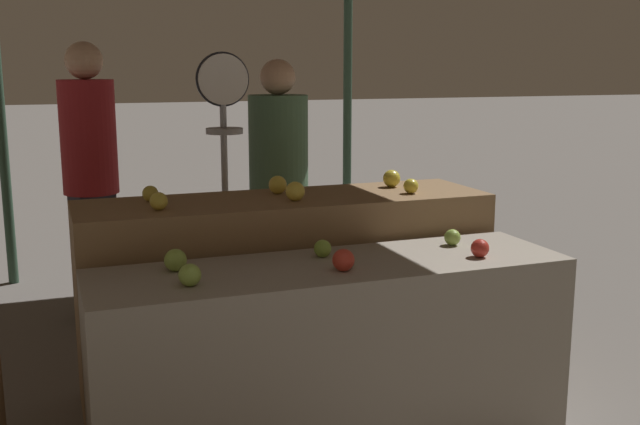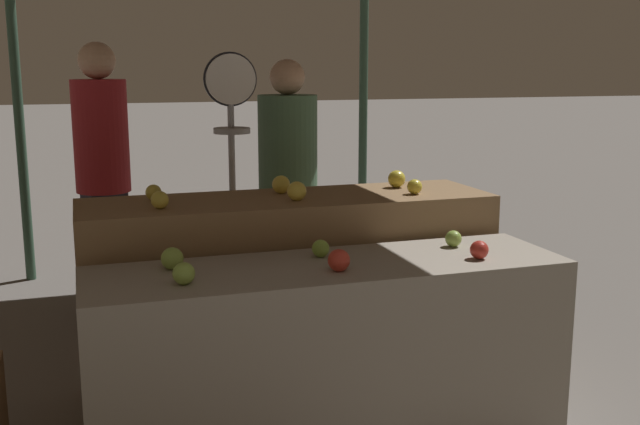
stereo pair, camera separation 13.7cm
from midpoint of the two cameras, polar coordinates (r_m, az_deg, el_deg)
The scene contains 17 objects.
display_counter_front at distance 3.10m, azimuth -0.31°, elevation -10.92°, with size 1.93×0.55×0.78m, color gray.
display_counter_back at distance 3.61m, azimuth -3.61°, elevation -6.30°, with size 1.93×0.55×0.95m, color olive.
apple_front_0 at distance 2.73m, azimuth -11.31°, elevation -4.70°, with size 0.08×0.08×0.08m, color #8EB247.
apple_front_1 at distance 2.87m, azimuth 0.50°, elevation -3.64°, with size 0.09×0.09×0.09m, color red.
apple_front_2 at distance 3.13m, azimuth 10.87°, elevation -2.69°, with size 0.08×0.08×0.08m, color #B72D23.
apple_front_3 at distance 2.93m, azimuth -12.28°, elevation -3.57°, with size 0.09×0.09×0.09m, color #8EB247.
apple_front_4 at distance 3.08m, azimuth -1.14°, elevation -2.77°, with size 0.07×0.07×0.07m, color #84AD3D.
apple_front_5 at distance 3.32m, azimuth 8.89°, elevation -1.89°, with size 0.07×0.07×0.07m, color #8EB247.
apple_back_0 at distance 3.27m, azimuth -13.37°, elevation 0.84°, with size 0.08×0.08×0.08m, color gold.
apple_back_1 at distance 3.40m, azimuth -3.06°, elevation 1.62°, with size 0.09×0.09×0.09m, color yellow.
apple_back_2 at distance 3.61m, azimuth 5.87°, elevation 2.01°, with size 0.07×0.07×0.07m, color gold.
apple_back_3 at distance 3.48m, azimuth -13.91°, elevation 1.40°, with size 0.07×0.07×0.07m, color gold.
apple_back_4 at distance 3.60m, azimuth -4.33°, elevation 2.12°, with size 0.09×0.09×0.09m, color yellow.
apple_back_5 at distance 3.80m, azimuth 4.45°, elevation 2.60°, with size 0.09×0.09×0.09m, color gold.
produce_scale at distance 4.12m, azimuth -8.27°, elevation 5.94°, with size 0.29×0.20×1.63m.
person_vendor_at_scale at distance 4.53m, azimuth -4.03°, elevation 2.99°, with size 0.42×0.42×1.59m.
person_customer_left at distance 4.79m, azimuth -17.92°, elevation 3.79°, with size 0.44×0.44×1.70m.
Camera 1 is at (-1.05, -2.68, 1.56)m, focal length 42.00 mm.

